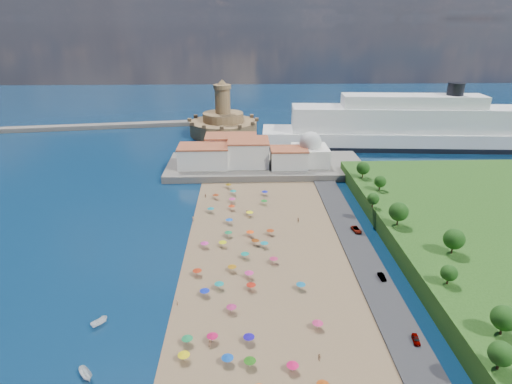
{
  "coord_description": "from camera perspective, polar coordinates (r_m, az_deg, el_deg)",
  "views": [
    {
      "loc": [
        -0.47,
        -114.56,
        64.7
      ],
      "look_at": [
        4.0,
        25.0,
        8.0
      ],
      "focal_mm": 30.0,
      "sensor_mm": 36.0,
      "label": 1
    }
  ],
  "objects": [
    {
      "name": "fortress",
      "position": [
        259.39,
        -4.39,
        9.11
      ],
      "size": [
        40.0,
        40.0,
        32.4
      ],
      "color": "#98744C",
      "rests_on": "ground"
    },
    {
      "name": "cruise_ship",
      "position": [
        244.55,
        19.79,
        7.92
      ],
      "size": [
        158.47,
        34.08,
        34.37
      ],
      "color": "black",
      "rests_on": "ground"
    },
    {
      "name": "ground",
      "position": [
        131.57,
        -1.4,
        -7.36
      ],
      "size": [
        700.0,
        700.0,
        0.0
      ],
      "primitive_type": "plane",
      "color": "#071938",
      "rests_on": "ground"
    },
    {
      "name": "terrace",
      "position": [
        198.2,
        1.29,
        3.5
      ],
      "size": [
        90.0,
        36.0,
        3.0
      ],
      "primitive_type": "cube",
      "color": "#59544C",
      "rests_on": "ground"
    },
    {
      "name": "domed_building",
      "position": [
        196.13,
        7.21,
        5.42
      ],
      "size": [
        16.0,
        16.0,
        15.0
      ],
      "color": "silver",
      "rests_on": "terrace"
    },
    {
      "name": "beachgoers",
      "position": [
        123.55,
        -3.27,
        -8.91
      ],
      "size": [
        36.84,
        97.09,
        1.88
      ],
      "color": "tan",
      "rests_on": "beach"
    },
    {
      "name": "beach_parasols",
      "position": [
        120.6,
        -2.04,
        -9.16
      ],
      "size": [
        31.39,
        117.3,
        2.2
      ],
      "color": "gray",
      "rests_on": "beach"
    },
    {
      "name": "parked_cars",
      "position": [
        128.23,
        15.11,
        -8.36
      ],
      "size": [
        3.04,
        55.53,
        1.35
      ],
      "color": "gray",
      "rests_on": "promenade"
    },
    {
      "name": "waterfront_buildings",
      "position": [
        196.61,
        -2.52,
        5.28
      ],
      "size": [
        57.0,
        29.0,
        11.0
      ],
      "color": "silver",
      "rests_on": "terrace"
    },
    {
      "name": "moored_boats",
      "position": [
        100.68,
        -21.0,
        -19.03
      ],
      "size": [
        6.27,
        19.83,
        1.77
      ],
      "color": "white",
      "rests_on": "ground"
    },
    {
      "name": "jetty",
      "position": [
        231.73,
        -4.64,
        6.12
      ],
      "size": [
        18.0,
        70.0,
        2.4
      ],
      "primitive_type": "cube",
      "color": "#59544C",
      "rests_on": "ground"
    },
    {
      "name": "hillside_trees",
      "position": [
        131.21,
        20.46,
        -4.06
      ],
      "size": [
        17.57,
        105.11,
        7.51
      ],
      "color": "#382314",
      "rests_on": "hillside"
    },
    {
      "name": "breakwater",
      "position": [
        295.98,
        -23.74,
        7.88
      ],
      "size": [
        199.03,
        34.77,
        2.6
      ],
      "primitive_type": "cube",
      "rotation": [
        0.0,
        0.0,
        0.14
      ],
      "color": "#59544C",
      "rests_on": "ground"
    }
  ]
}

